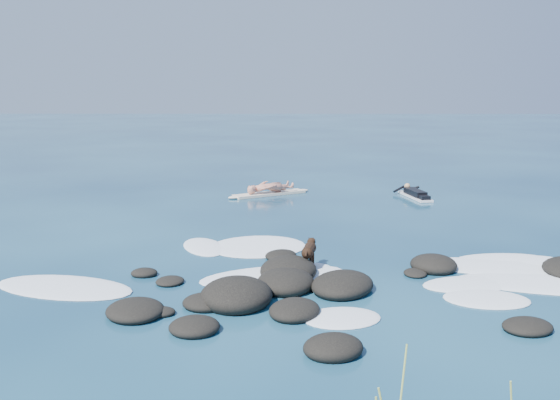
{
  "coord_description": "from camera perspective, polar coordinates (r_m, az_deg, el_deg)",
  "views": [
    {
      "loc": [
        -1.61,
        -13.57,
        4.13
      ],
      "look_at": [
        -1.8,
        4.0,
        0.9
      ],
      "focal_mm": 40.0,
      "sensor_mm": 36.0,
      "label": 1
    }
  ],
  "objects": [
    {
      "name": "ground",
      "position": [
        14.28,
        7.11,
        -6.48
      ],
      "size": [
        160.0,
        160.0,
        0.0
      ],
      "primitive_type": "plane",
      "color": "#0A2642",
      "rests_on": "ground"
    },
    {
      "name": "reef_rocks",
      "position": [
        13.14,
        7.84,
        -7.48
      ],
      "size": [
        12.66,
        7.09,
        0.62
      ],
      "color": "black",
      "rests_on": "ground"
    },
    {
      "name": "breaking_foam",
      "position": [
        14.24,
        7.3,
        -6.49
      ],
      "size": [
        13.93,
        7.31,
        0.12
      ],
      "color": "white",
      "rests_on": "ground"
    },
    {
      "name": "standing_surfer_rig",
      "position": [
        23.74,
        -0.98,
        2.32
      ],
      "size": [
        3.16,
        2.12,
        2.0
      ],
      "rotation": [
        0.0,
        0.0,
        0.55
      ],
      "color": "beige",
      "rests_on": "ground"
    },
    {
      "name": "paddling_surfer_rig",
      "position": [
        23.86,
        12.22,
        0.56
      ],
      "size": [
        1.17,
        2.44,
        0.42
      ],
      "rotation": [
        0.0,
        0.0,
        1.78
      ],
      "color": "white",
      "rests_on": "ground"
    },
    {
      "name": "dog",
      "position": [
        14.21,
        2.68,
        -4.59
      ],
      "size": [
        0.39,
        1.07,
        0.68
      ],
      "rotation": [
        0.0,
        0.0,
        1.39
      ],
      "color": "black",
      "rests_on": "ground"
    }
  ]
}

